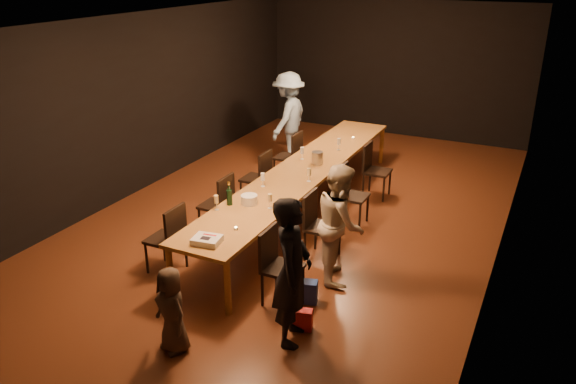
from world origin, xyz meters
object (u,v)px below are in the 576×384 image
at_px(chair_right_3, 377,171).
at_px(woman_tan, 340,223).
at_px(table, 303,172).
at_px(chair_left_2, 256,178).
at_px(woman_birthday, 292,272).
at_px(plate_stack, 249,200).
at_px(chair_right_1, 323,227).
at_px(man_blue, 288,117).
at_px(child, 172,310).
at_px(champagne_bottle, 229,193).
at_px(birthday_cake, 207,240).
at_px(chair_right_2, 353,196).
at_px(chair_left_1, 216,204).
at_px(chair_right_0, 283,268).
at_px(chair_left_0, 165,238).
at_px(ice_bucket, 317,158).
at_px(chair_left_3, 288,157).

distance_m(chair_right_3, woman_tan, 2.81).
distance_m(table, chair_left_2, 0.88).
height_order(woman_birthday, plate_stack, woman_birthday).
height_order(chair_right_1, woman_birthday, woman_birthday).
bearing_deg(man_blue, child, 13.90).
bearing_deg(table, champagne_bottle, -100.62).
relative_size(table, woman_birthday, 3.64).
height_order(birthday_cake, champagne_bottle, champagne_bottle).
bearing_deg(chair_right_2, champagne_bottle, -34.93).
height_order(chair_right_3, birthday_cake, chair_right_3).
bearing_deg(chair_left_1, child, -156.69).
bearing_deg(chair_right_0, woman_tan, 155.47).
height_order(chair_right_1, chair_left_1, same).
bearing_deg(chair_left_1, chair_right_0, -125.22).
relative_size(chair_left_0, birthday_cake, 2.61).
height_order(table, plate_stack, plate_stack).
xyz_separation_m(chair_left_2, birthday_cake, (0.88, -2.72, 0.32)).
distance_m(chair_right_3, ice_bucket, 1.20).
xyz_separation_m(chair_right_3, chair_left_0, (-1.70, -3.60, 0.00)).
distance_m(child, birthday_cake, 1.03).
bearing_deg(chair_left_0, champagne_bottle, -36.17).
relative_size(chair_right_3, chair_left_3, 1.00).
distance_m(table, champagne_bottle, 1.71).
bearing_deg(child, ice_bucket, 115.45).
height_order(chair_left_2, ice_bucket, ice_bucket).
distance_m(man_blue, child, 6.14).
xyz_separation_m(chair_left_3, plate_stack, (0.76, -2.73, 0.35)).
height_order(chair_right_1, ice_bucket, ice_bucket).
bearing_deg(man_blue, chair_right_3, 63.55).
distance_m(chair_left_3, man_blue, 1.24).
height_order(table, child, child).
bearing_deg(chair_left_3, ice_bucket, -132.05).
relative_size(chair_right_0, man_blue, 0.52).
xyz_separation_m(woman_birthday, champagne_bottle, (-1.56, 1.32, 0.09)).
bearing_deg(chair_right_2, woman_birthday, 7.63).
height_order(chair_right_0, chair_right_3, same).
xyz_separation_m(chair_right_3, woman_tan, (0.38, -2.77, 0.30)).
bearing_deg(chair_left_3, chair_right_2, -125.22).
relative_size(chair_right_0, child, 0.98).
relative_size(chair_left_1, man_blue, 0.52).
bearing_deg(chair_right_1, plate_stack, -70.92).
bearing_deg(birthday_cake, champagne_bottle, 98.77).
xyz_separation_m(chair_right_1, man_blue, (-2.19, 3.45, 0.43)).
distance_m(birthday_cake, ice_bucket, 3.07).
relative_size(chair_right_1, man_blue, 0.52).
distance_m(chair_right_0, chair_left_3, 3.98).
height_order(chair_right_2, child, child).
bearing_deg(plate_stack, chair_left_3, 105.59).
distance_m(chair_left_1, chair_left_3, 2.40).
height_order(chair_right_2, chair_left_3, same).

